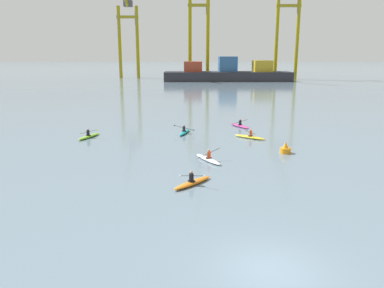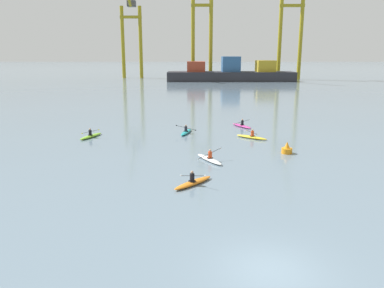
{
  "view_description": "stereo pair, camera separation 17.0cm",
  "coord_description": "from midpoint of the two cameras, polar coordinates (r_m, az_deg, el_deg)",
  "views": [
    {
      "loc": [
        -3.15,
        -12.95,
        8.12
      ],
      "look_at": [
        -2.85,
        18.45,
        0.6
      ],
      "focal_mm": 35.22,
      "sensor_mm": 36.0,
      "label": 1
    },
    {
      "loc": [
        -2.98,
        -12.95,
        8.12
      ],
      "look_at": [
        -2.85,
        18.45,
        0.6
      ],
      "focal_mm": 35.22,
      "sensor_mm": 36.0,
      "label": 2
    }
  ],
  "objects": [
    {
      "name": "kayak_magenta",
      "position": [
        43.39,
        7.41,
        2.8
      ],
      "size": [
        2.17,
        3.27,
        0.95
      ],
      "color": "#C13384",
      "rests_on": "ground"
    },
    {
      "name": "kayak_yellow",
      "position": [
        37.6,
        8.89,
        1.1
      ],
      "size": [
        3.02,
        2.6,
        1.05
      ],
      "color": "yellow",
      "rests_on": "ground"
    },
    {
      "name": "container_barge",
      "position": [
        118.45,
        5.7,
        10.6
      ],
      "size": [
        38.73,
        9.25,
        7.4
      ],
      "color": "#28282D",
      "rests_on": "ground"
    },
    {
      "name": "kayak_lime",
      "position": [
        38.88,
        -15.18,
        1.19
      ],
      "size": [
        2.09,
        3.38,
        0.95
      ],
      "color": "#7ABC2D",
      "rests_on": "ground"
    },
    {
      "name": "gantry_crane_west_mid",
      "position": [
        125.36,
        1.32,
        18.23
      ],
      "size": [
        6.94,
        16.82,
        39.83
      ],
      "color": "olive",
      "rests_on": "ground"
    },
    {
      "name": "kayak_teal",
      "position": [
        39.5,
        -1.02,
        1.86
      ],
      "size": [
        2.2,
        3.44,
        0.95
      ],
      "color": "teal",
      "rests_on": "ground"
    },
    {
      "name": "gantry_crane_east_mid",
      "position": [
        128.72,
        14.62,
        17.52
      ],
      "size": [
        7.85,
        16.99,
        37.06
      ],
      "color": "olive",
      "rests_on": "ground"
    },
    {
      "name": "ground_plane",
      "position": [
        15.6,
        11.73,
        -18.23
      ],
      "size": [
        800.0,
        800.0,
        0.0
      ],
      "primitive_type": "plane",
      "color": "slate"
    },
    {
      "name": "channel_buoy",
      "position": [
        32.51,
        14.08,
        -0.76
      ],
      "size": [
        0.9,
        0.9,
        1.0
      ],
      "color": "orange",
      "rests_on": "ground"
    },
    {
      "name": "gantry_crane_west",
      "position": [
        134.22,
        -9.45,
        16.86
      ],
      "size": [
        7.27,
        18.66,
        32.92
      ],
      "color": "olive",
      "rests_on": "ground"
    },
    {
      "name": "kayak_white",
      "position": [
        29.38,
        2.58,
        -2.25
      ],
      "size": [
        2.15,
        3.27,
        0.99
      ],
      "color": "silver",
      "rests_on": "ground"
    },
    {
      "name": "kayak_orange",
      "position": [
        24.1,
        0.13,
        -5.79
      ],
      "size": [
        2.71,
        2.94,
        0.95
      ],
      "color": "orange",
      "rests_on": "ground"
    }
  ]
}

